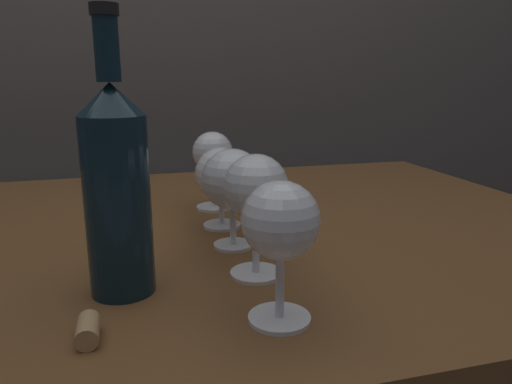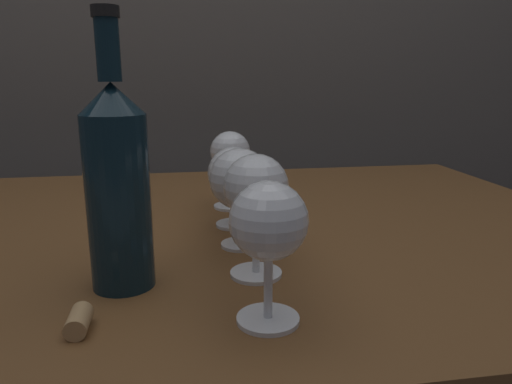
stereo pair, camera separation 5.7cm
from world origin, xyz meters
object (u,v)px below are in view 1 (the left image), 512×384
(wine_glass_empty, at_px, (213,155))
(wine_bottle, at_px, (117,186))
(wine_glass_cabernet, at_px, (232,182))
(cork, at_px, (88,330))
(wine_glass_white, at_px, (281,224))
(wine_glass_rose, at_px, (256,190))
(wine_glass_amber, at_px, (221,175))

(wine_glass_empty, xyz_separation_m, wine_bottle, (-0.16, -0.32, 0.02))
(wine_glass_cabernet, height_order, cork, wine_glass_cabernet)
(wine_glass_white, distance_m, wine_glass_cabernet, 0.22)
(wine_glass_white, relative_size, cork, 3.51)
(wine_glass_cabernet, bearing_deg, wine_glass_rose, -87.03)
(wine_glass_amber, bearing_deg, wine_glass_white, -90.70)
(wine_glass_white, relative_size, wine_glass_empty, 1.01)
(wine_glass_cabernet, bearing_deg, wine_glass_white, -90.28)
(wine_glass_rose, relative_size, cork, 3.69)
(wine_glass_rose, bearing_deg, wine_glass_white, -93.28)
(wine_glass_cabernet, bearing_deg, wine_glass_empty, 87.46)
(wine_glass_amber, bearing_deg, wine_glass_rose, -89.24)
(wine_glass_rose, height_order, wine_bottle, wine_bottle)
(cork, bearing_deg, wine_glass_cabernet, 48.45)
(wine_glass_amber, height_order, wine_glass_empty, wine_glass_empty)
(wine_glass_white, height_order, wine_glass_amber, wine_glass_white)
(wine_glass_rose, distance_m, cork, 0.24)
(wine_glass_cabernet, relative_size, cork, 3.47)
(wine_glass_empty, bearing_deg, wine_glass_cabernet, -92.54)
(wine_glass_white, distance_m, wine_glass_amber, 0.32)
(wine_glass_rose, bearing_deg, wine_glass_empty, 89.31)
(wine_glass_amber, bearing_deg, wine_glass_empty, 86.69)
(wine_glass_white, xyz_separation_m, wine_glass_empty, (0.01, 0.44, -0.00))
(wine_glass_rose, bearing_deg, wine_glass_cabernet, 92.97)
(wine_glass_white, height_order, wine_bottle, wine_bottle)
(wine_glass_rose, height_order, wine_glass_cabernet, wine_glass_rose)
(wine_glass_cabernet, height_order, wine_bottle, wine_bottle)
(wine_glass_white, height_order, wine_glass_rose, wine_glass_rose)
(wine_glass_white, bearing_deg, wine_glass_empty, 88.62)
(wine_bottle, distance_m, cork, 0.16)
(wine_glass_empty, xyz_separation_m, cork, (-0.20, -0.42, -0.09))
(wine_glass_white, height_order, cork, wine_glass_white)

